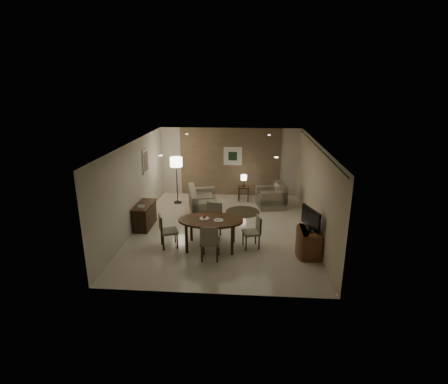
# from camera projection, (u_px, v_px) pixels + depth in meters

# --- Properties ---
(room_shell) EXTENTS (5.50, 7.00, 2.70)m
(room_shell) POSITION_uv_depth(u_px,v_px,m) (224.00, 184.00, 10.90)
(room_shell) COLOR beige
(room_shell) RESTS_ON ground
(taupe_accent) EXTENTS (3.96, 0.03, 2.70)m
(taupe_accent) POSITION_uv_depth(u_px,v_px,m) (230.00, 162.00, 13.83)
(taupe_accent) COLOR #7B674D
(taupe_accent) RESTS_ON wall_back
(curtain_wall) EXTENTS (0.08, 6.70, 2.58)m
(curtain_wall) POSITION_uv_depth(u_px,v_px,m) (314.00, 191.00, 10.34)
(curtain_wall) COLOR beige
(curtain_wall) RESTS_ON wall_right
(curtain_rod) EXTENTS (0.03, 6.80, 0.03)m
(curtain_rod) POSITION_uv_depth(u_px,v_px,m) (317.00, 146.00, 9.93)
(curtain_rod) COLOR black
(curtain_rod) RESTS_ON wall_right
(art_back_frame) EXTENTS (0.72, 0.03, 0.72)m
(art_back_frame) POSITION_uv_depth(u_px,v_px,m) (233.00, 156.00, 13.72)
(art_back_frame) COLOR silver
(art_back_frame) RESTS_ON wall_back
(art_back_canvas) EXTENTS (0.34, 0.01, 0.34)m
(art_back_canvas) POSITION_uv_depth(u_px,v_px,m) (233.00, 156.00, 13.71)
(art_back_canvas) COLOR black
(art_back_canvas) RESTS_ON wall_back
(art_left_frame) EXTENTS (0.03, 0.60, 0.80)m
(art_left_frame) POSITION_uv_depth(u_px,v_px,m) (145.00, 161.00, 11.70)
(art_left_frame) COLOR silver
(art_left_frame) RESTS_ON wall_left
(art_left_canvas) EXTENTS (0.01, 0.46, 0.64)m
(art_left_canvas) POSITION_uv_depth(u_px,v_px,m) (146.00, 161.00, 11.70)
(art_left_canvas) COLOR gray
(art_left_canvas) RESTS_ON wall_left
(downlight_nl) EXTENTS (0.10, 0.10, 0.01)m
(downlight_nl) POSITION_uv_depth(u_px,v_px,m) (161.00, 156.00, 8.50)
(downlight_nl) COLOR white
(downlight_nl) RESTS_ON ceiling
(downlight_nr) EXTENTS (0.10, 0.10, 0.01)m
(downlight_nr) POSITION_uv_depth(u_px,v_px,m) (276.00, 157.00, 8.30)
(downlight_nr) COLOR white
(downlight_nr) RESTS_ON ceiling
(downlight_fl) EXTENTS (0.10, 0.10, 0.01)m
(downlight_fl) POSITION_uv_depth(u_px,v_px,m) (187.00, 134.00, 11.92)
(downlight_fl) COLOR white
(downlight_fl) RESTS_ON ceiling
(downlight_fr) EXTENTS (0.10, 0.10, 0.01)m
(downlight_fr) POSITION_uv_depth(u_px,v_px,m) (269.00, 135.00, 11.72)
(downlight_fr) COLOR white
(downlight_fr) RESTS_ON ceiling
(console_desk) EXTENTS (0.48, 1.20, 0.75)m
(console_desk) POSITION_uv_depth(u_px,v_px,m) (145.00, 216.00, 10.99)
(console_desk) COLOR #432715
(console_desk) RESTS_ON floor
(telephone) EXTENTS (0.20, 0.14, 0.09)m
(telephone) POSITION_uv_depth(u_px,v_px,m) (141.00, 206.00, 10.58)
(telephone) COLOR white
(telephone) RESTS_ON console_desk
(tv_cabinet) EXTENTS (0.48, 0.90, 0.70)m
(tv_cabinet) POSITION_uv_depth(u_px,v_px,m) (310.00, 242.00, 9.22)
(tv_cabinet) COLOR brown
(tv_cabinet) RESTS_ON floor
(flat_tv) EXTENTS (0.36, 0.85, 0.60)m
(flat_tv) POSITION_uv_depth(u_px,v_px,m) (311.00, 219.00, 9.02)
(flat_tv) COLOR black
(flat_tv) RESTS_ON tv_cabinet
(dining_table) EXTENTS (1.77, 1.11, 0.83)m
(dining_table) POSITION_uv_depth(u_px,v_px,m) (211.00, 233.00, 9.60)
(dining_table) COLOR #432715
(dining_table) RESTS_ON floor
(chair_near) EXTENTS (0.48, 0.48, 0.98)m
(chair_near) POSITION_uv_depth(u_px,v_px,m) (210.00, 241.00, 8.97)
(chair_near) COLOR gray
(chair_near) RESTS_ON floor
(chair_far) EXTENTS (0.61, 0.61, 1.01)m
(chair_far) POSITION_uv_depth(u_px,v_px,m) (211.00, 221.00, 10.22)
(chair_far) COLOR gray
(chair_far) RESTS_ON floor
(chair_left) EXTENTS (0.60, 0.60, 0.96)m
(chair_left) POSITION_uv_depth(u_px,v_px,m) (169.00, 231.00, 9.63)
(chair_left) COLOR gray
(chair_left) RESTS_ON floor
(chair_right) EXTENTS (0.54, 0.54, 0.91)m
(chair_right) POSITION_uv_depth(u_px,v_px,m) (251.00, 232.00, 9.60)
(chair_right) COLOR gray
(chair_right) RESTS_ON floor
(plate_a) EXTENTS (0.26, 0.26, 0.02)m
(plate_a) POSITION_uv_depth(u_px,v_px,m) (204.00, 218.00, 9.54)
(plate_a) COLOR white
(plate_a) RESTS_ON dining_table
(plate_b) EXTENTS (0.26, 0.26, 0.02)m
(plate_b) POSITION_uv_depth(u_px,v_px,m) (219.00, 220.00, 9.41)
(plate_b) COLOR white
(plate_b) RESTS_ON dining_table
(fruit_apple) EXTENTS (0.09, 0.09, 0.09)m
(fruit_apple) POSITION_uv_depth(u_px,v_px,m) (204.00, 217.00, 9.52)
(fruit_apple) COLOR #9D2212
(fruit_apple) RESTS_ON plate_a
(napkin) EXTENTS (0.12, 0.08, 0.03)m
(napkin) POSITION_uv_depth(u_px,v_px,m) (219.00, 219.00, 9.40)
(napkin) COLOR white
(napkin) RESTS_ON plate_b
(round_rug) EXTENTS (1.21, 1.21, 0.01)m
(round_rug) POSITION_uv_depth(u_px,v_px,m) (243.00, 212.00, 12.34)
(round_rug) COLOR #463D27
(round_rug) RESTS_ON floor
(sofa) EXTENTS (2.03, 1.34, 0.88)m
(sofa) POSITION_uv_depth(u_px,v_px,m) (204.00, 202.00, 12.07)
(sofa) COLOR gray
(sofa) RESTS_ON floor
(armchair) EXTENTS (1.13, 1.17, 0.89)m
(armchair) POSITION_uv_depth(u_px,v_px,m) (271.00, 195.00, 12.70)
(armchair) COLOR gray
(armchair) RESTS_ON floor
(side_table) EXTENTS (0.44, 0.44, 0.56)m
(side_table) POSITION_uv_depth(u_px,v_px,m) (244.00, 193.00, 13.49)
(side_table) COLOR black
(side_table) RESTS_ON floor
(table_lamp) EXTENTS (0.22, 0.22, 0.50)m
(table_lamp) POSITION_uv_depth(u_px,v_px,m) (244.00, 180.00, 13.33)
(table_lamp) COLOR #FFEAC1
(table_lamp) RESTS_ON side_table
(floor_lamp) EXTENTS (0.44, 0.44, 1.75)m
(floor_lamp) POSITION_uv_depth(u_px,v_px,m) (177.00, 180.00, 13.02)
(floor_lamp) COLOR #FFE5B7
(floor_lamp) RESTS_ON floor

